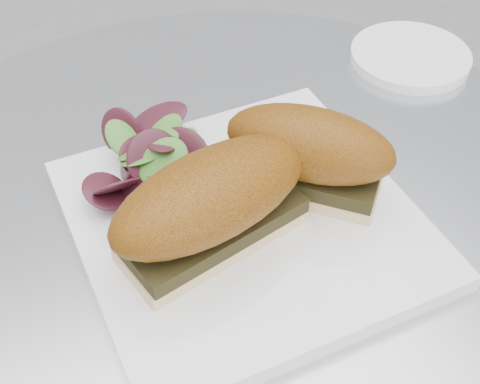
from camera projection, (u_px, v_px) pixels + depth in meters
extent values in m
cylinder|color=silver|center=(232.00, 227.00, 0.57)|extent=(0.70, 0.70, 0.02)
cube|color=white|center=(245.00, 222.00, 0.55)|extent=(0.28, 0.28, 0.02)
cube|color=#D9B487|center=(213.00, 235.00, 0.52)|extent=(0.16, 0.09, 0.01)
cube|color=black|center=(212.00, 223.00, 0.51)|extent=(0.16, 0.10, 0.01)
ellipsoid|color=brown|center=(211.00, 195.00, 0.49)|extent=(0.18, 0.12, 0.06)
cube|color=#D9B487|center=(306.00, 184.00, 0.56)|extent=(0.12, 0.12, 0.01)
cube|color=black|center=(307.00, 172.00, 0.56)|extent=(0.12, 0.12, 0.01)
ellipsoid|color=brown|center=(310.00, 144.00, 0.53)|extent=(0.15, 0.14, 0.06)
cylinder|color=white|center=(410.00, 56.00, 0.73)|extent=(0.13, 0.13, 0.01)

